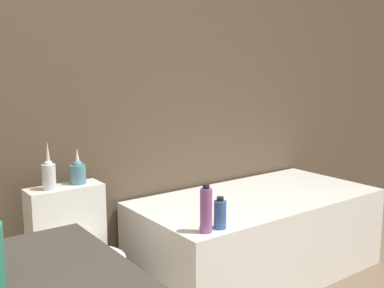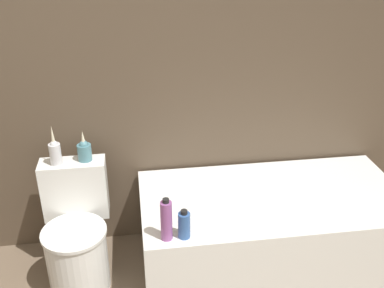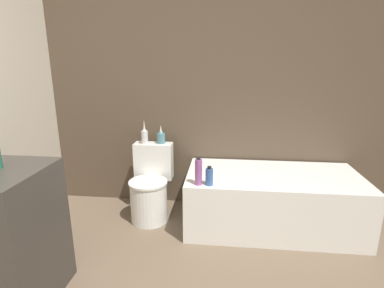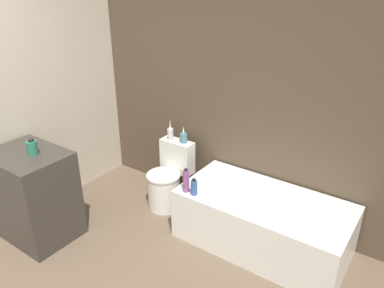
{
  "view_description": "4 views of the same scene",
  "coord_description": "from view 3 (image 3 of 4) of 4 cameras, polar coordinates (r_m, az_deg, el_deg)",
  "views": [
    {
      "loc": [
        -1.11,
        -0.11,
        1.28
      ],
      "look_at": [
        0.23,
        1.71,
        0.9
      ],
      "focal_mm": 42.0,
      "sensor_mm": 36.0,
      "label": 1
    },
    {
      "loc": [
        0.03,
        -0.3,
        1.94
      ],
      "look_at": [
        0.31,
        1.68,
        0.94
      ],
      "focal_mm": 42.0,
      "sensor_mm": 36.0,
      "label": 2
    },
    {
      "loc": [
        0.35,
        -0.76,
        1.48
      ],
      "look_at": [
        0.1,
        1.58,
        0.83
      ],
      "focal_mm": 28.0,
      "sensor_mm": 36.0,
      "label": 3
    },
    {
      "loc": [
        1.91,
        -0.89,
        2.35
      ],
      "look_at": [
        0.16,
        1.59,
        0.96
      ],
      "focal_mm": 35.0,
      "sensor_mm": 36.0,
      "label": 4
    }
  ],
  "objects": [
    {
      "name": "vase_silver",
      "position": [
        2.95,
        -5.93,
        1.34
      ],
      "size": [
        0.08,
        0.08,
        0.18
      ],
      "color": "teal",
      "rests_on": "toilet"
    },
    {
      "name": "shampoo_bottle_short",
      "position": [
        2.44,
        3.31,
        -6.2
      ],
      "size": [
        0.06,
        0.06,
        0.16
      ],
      "color": "#335999",
      "rests_on": "bathtub"
    },
    {
      "name": "shampoo_bottle_tall",
      "position": [
        2.43,
        1.24,
        -5.3
      ],
      "size": [
        0.06,
        0.06,
        0.24
      ],
      "color": "#8C4C8C",
      "rests_on": "bathtub"
    },
    {
      "name": "bathtub",
      "position": [
        2.88,
        14.94,
        -10.21
      ],
      "size": [
        1.54,
        0.77,
        0.51
      ],
      "color": "white",
      "rests_on": "ground"
    },
    {
      "name": "vase_gold",
      "position": [
        2.96,
        -9.02,
        1.59
      ],
      "size": [
        0.07,
        0.07,
        0.24
      ],
      "color": "silver",
      "rests_on": "toilet"
    },
    {
      "name": "wall_back_tiled",
      "position": [
        3.03,
        -0.52,
        12.04
      ],
      "size": [
        6.4,
        0.06,
        2.6
      ],
      "color": "brown",
      "rests_on": "ground_plane"
    },
    {
      "name": "toilet",
      "position": [
        2.94,
        -7.95,
        -8.37
      ],
      "size": [
        0.37,
        0.51,
        0.7
      ],
      "color": "white",
      "rests_on": "ground"
    }
  ]
}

